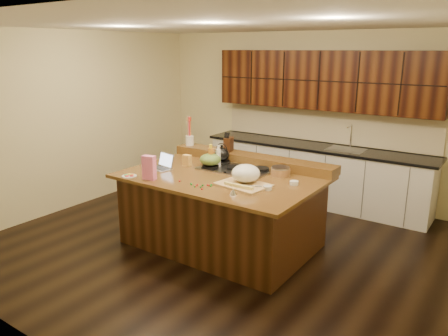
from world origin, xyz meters
The scene contains 35 objects.
room centered at (0.00, 0.00, 1.35)m, with size 5.52×5.02×2.72m.
island centered at (0.00, 0.00, 0.46)m, with size 2.40×1.60×0.92m.
back_ledge centered at (0.00, 0.70, 0.98)m, with size 2.40×0.30×0.12m, color black.
cooktop centered at (0.00, 0.30, 0.94)m, with size 0.92×0.52×0.05m.
back_counter centered at (0.30, 2.23, 0.98)m, with size 3.70×0.66×2.40m.
kettle centered at (-0.30, 0.43, 1.06)m, with size 0.20×0.20×0.18m, color black.
green_bowl centered at (-0.30, 0.17, 1.04)m, with size 0.28×0.28×0.15m, color #51722D.
laptop centered at (-0.80, -0.18, 0.97)m, with size 0.32×0.28×0.20m.
oil_bottle centered at (-0.29, 0.18, 1.06)m, with size 0.07×0.07×0.27m, color #BD7321.
vinegar_bottle centered at (-0.24, 0.26, 1.04)m, with size 0.06×0.06×0.25m, color silver.
wooden_tray centered at (0.44, -0.16, 1.02)m, with size 0.62×0.49×0.23m.
ramekin_a centered at (0.74, -0.18, 0.94)m, with size 0.10×0.10×0.04m, color white.
ramekin_b centered at (0.91, 0.15, 0.94)m, with size 0.10×0.10×0.04m, color white.
ramekin_c centered at (0.55, 0.38, 0.94)m, with size 0.10×0.10×0.04m, color white.
strainer_bowl centered at (0.60, 0.40, 0.97)m, with size 0.24×0.24×0.09m, color #996B3F.
kitchen_timer centered at (0.53, -0.54, 0.96)m, with size 0.08×0.08×0.07m, color silver.
pink_bag centered at (-0.61, -0.63, 1.06)m, with size 0.15×0.08×0.29m, color pink.
candy_plate centered at (-0.89, -0.69, 0.93)m, with size 0.18×0.18×0.01m, color white.
package_box centered at (-0.63, 0.10, 0.99)m, with size 0.11×0.07×0.15m, color gold.
utensil_crock centered at (-1.07, 0.70, 1.11)m, with size 0.12×0.12×0.14m, color white.
knife_block centered at (-0.37, 0.70, 1.14)m, with size 0.10×0.16×0.19m, color black.
gumdrop_0 centered at (0.02, -0.50, 0.93)m, with size 0.02×0.02×0.02m, color red.
gumdrop_1 centered at (0.03, -0.58, 0.93)m, with size 0.02×0.02×0.02m, color #198C26.
gumdrop_2 centered at (-0.25, -0.51, 0.93)m, with size 0.02×0.02×0.02m, color red.
gumdrop_3 centered at (0.08, -0.49, 0.93)m, with size 0.02×0.02×0.02m, color #198C26.
gumdrop_4 centered at (0.15, -0.60, 0.93)m, with size 0.02×0.02×0.02m, color red.
gumdrop_5 centered at (-0.05, -0.53, 0.93)m, with size 0.02×0.02×0.02m, color #198C26.
gumdrop_6 centered at (0.12, -0.44, 0.93)m, with size 0.02×0.02×0.02m, color red.
gumdrop_7 centered at (0.14, -0.41, 0.93)m, with size 0.02×0.02×0.02m, color #198C26.
gumdrop_8 centered at (0.13, -0.38, 0.93)m, with size 0.02×0.02×0.02m, color red.
gumdrop_9 centered at (0.17, -0.46, 0.93)m, with size 0.02×0.02×0.02m, color #198C26.
gumdrop_10 centered at (0.04, -0.56, 0.93)m, with size 0.02×0.02×0.02m, color red.
gumdrop_11 centered at (0.10, -0.55, 0.93)m, with size 0.02×0.02×0.02m, color #198C26.
gumdrop_12 centered at (0.14, -0.44, 0.93)m, with size 0.02×0.02×0.02m, color red.
gumdrop_13 centered at (-0.07, -0.51, 0.93)m, with size 0.02×0.02×0.02m, color #198C26.
Camera 1 is at (2.96, -4.22, 2.43)m, focal length 35.00 mm.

